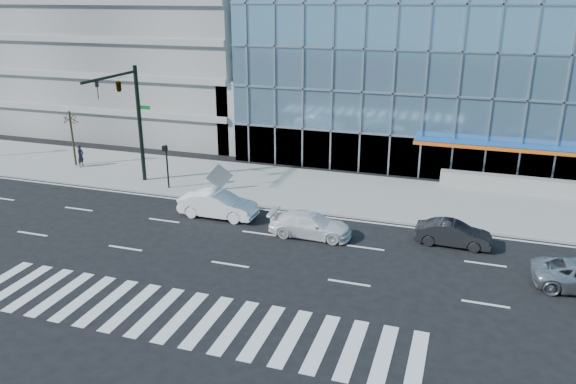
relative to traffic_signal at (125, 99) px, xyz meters
name	(u,v)px	position (x,y,z in m)	size (l,w,h in m)	color
ground	(259,233)	(11.00, -4.57, -6.16)	(160.00, 160.00, 0.00)	black
sidewalk	(301,188)	(11.00, 3.43, -6.09)	(120.00, 8.00, 0.15)	gray
theatre_building	(519,57)	(25.00, 21.43, 1.34)	(42.00, 26.00, 15.00)	#709EBA
parking_garage	(166,21)	(-9.00, 21.43, 3.84)	(24.00, 24.00, 20.00)	gray
ramp_block	(268,112)	(5.00, 13.43, -3.16)	(6.00, 8.00, 6.00)	gray
traffic_signal	(125,99)	(0.00, 0.00, 0.00)	(1.14, 5.74, 8.00)	black
ped_signal_post	(166,160)	(2.50, 0.37, -4.02)	(0.30, 0.33, 3.00)	black
street_tree_near	(70,119)	(-7.00, 2.93, -2.39)	(1.10, 1.10, 4.23)	#332319
white_suv	(310,225)	(13.80, -3.99, -5.50)	(1.86, 4.57, 1.33)	white
white_sedan	(218,205)	(7.80, -3.01, -5.39)	(1.64, 4.71, 1.55)	white
dark_sedan	(453,234)	(21.32, -2.77, -5.52)	(1.37, 3.93, 1.29)	black
pedestrian	(81,156)	(-6.30, 2.72, -5.16)	(0.63, 0.41, 1.72)	black
tilted_panel	(219,177)	(5.99, 1.13, -5.10)	(1.30, 0.06, 1.30)	gray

